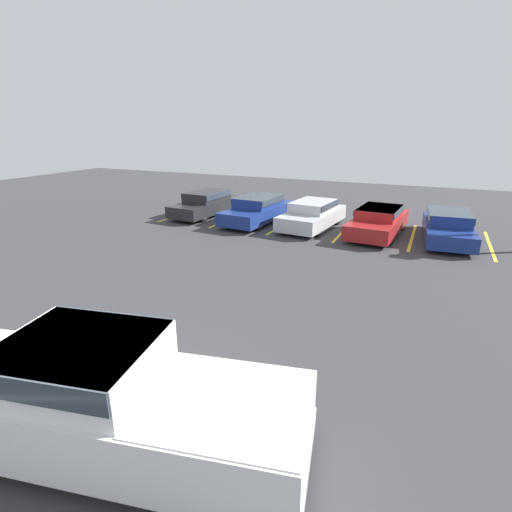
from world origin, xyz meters
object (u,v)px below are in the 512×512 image
Objects in this scene: pickup_truck at (105,400)px; parked_sedan_c at (312,214)px; parked_sedan_b at (258,208)px; parked_sedan_d at (378,220)px; parked_sedan_e at (448,225)px; parked_sedan_a at (207,203)px.

pickup_truck is 1.37× the size of parked_sedan_c.
parked_sedan_d is (5.74, 0.06, -0.05)m from parked_sedan_b.
parked_sedan_c is at bearing 83.46° from pickup_truck.
parked_sedan_d is (2.98, 0.03, -0.02)m from parked_sedan_c.
pickup_truck is 1.28× the size of parked_sedan_e.
parked_sedan_c is 0.94× the size of parked_sedan_e.
pickup_truck is at bearing -2.48° from parked_sedan_d.
pickup_truck is at bearing 30.05° from parked_sedan_a.
parked_sedan_a is at bearing -92.32° from parked_sedan_b.
parked_sedan_c is (2.77, 0.03, -0.03)m from parked_sedan_b.
parked_sedan_b is at bearing -83.42° from parked_sedan_c.
parked_sedan_d is 1.00× the size of parked_sedan_e.
parked_sedan_b reaches higher than parked_sedan_a.
pickup_truck is 14.29m from parked_sedan_c.
parked_sedan_e is at bearing 61.18° from pickup_truck.
parked_sedan_e is at bearing 98.09° from parked_sedan_d.
parked_sedan_b is 8.52m from parked_sedan_e.
parked_sedan_b is 2.77m from parked_sedan_c.
parked_sedan_b is 1.01× the size of parked_sedan_e.
parked_sedan_b reaches higher than parked_sedan_c.
parked_sedan_e is at bearing 95.91° from parked_sedan_b.
parked_sedan_c is at bearing 95.02° from parked_sedan_b.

